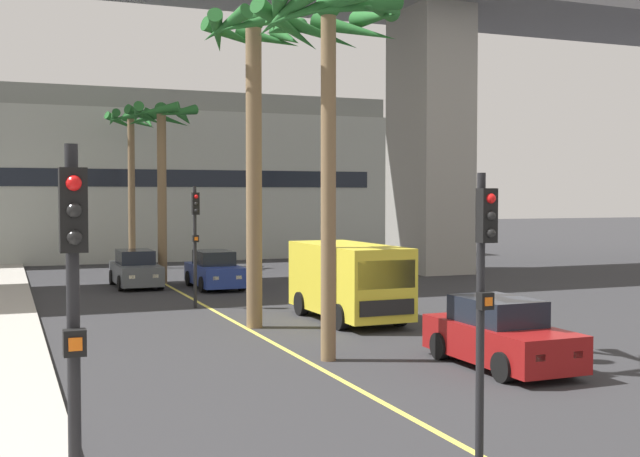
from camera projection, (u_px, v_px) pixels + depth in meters
lane_stripe_center at (212, 310)px, 27.39m from camera, size 0.14×56.00×0.01m
pier_building_backdrop at (117, 178)px, 49.62m from camera, size 33.48×8.04×10.07m
car_queue_front at (215, 271)px, 33.75m from camera, size 1.84×4.10×1.56m
car_queue_second at (136, 270)px, 34.23m from camera, size 1.85×4.11×1.56m
car_queue_third at (500, 335)px, 18.22m from camera, size 1.87×4.12×1.56m
delivery_van at (348, 279)px, 25.00m from camera, size 2.24×5.29×2.36m
traffic_light_left_sidewalk_corner at (74, 308)px, 7.33m from camera, size 0.24×0.37×4.20m
traffic_light_median_near at (483, 278)px, 11.36m from camera, size 0.24×0.37×4.20m
traffic_light_median_far at (195, 229)px, 27.71m from camera, size 0.24×0.37×4.20m
palm_tree_near_median at (253, 88)px, 23.41m from camera, size 3.18×3.28×9.20m
palm_tree_mid_median at (161, 141)px, 35.42m from camera, size 3.13×3.27×7.96m
palm_tree_far_median at (327, 50)px, 18.67m from camera, size 3.66×3.68×8.57m
palm_tree_farthest_median at (132, 143)px, 42.90m from camera, size 2.81×2.99×8.47m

